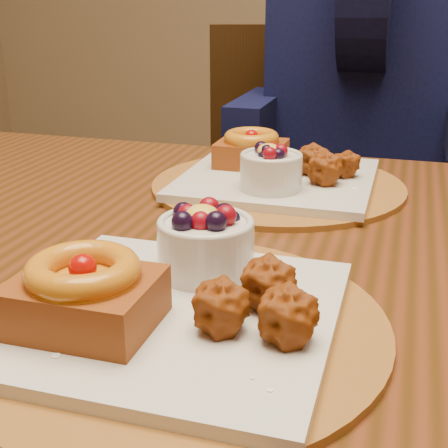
{
  "coord_description": "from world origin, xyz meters",
  "views": [
    {
      "loc": [
        0.17,
        -0.78,
        1.03
      ],
      "look_at": [
        0.02,
        -0.28,
        0.84
      ],
      "focal_mm": 50.0,
      "sensor_mm": 36.0,
      "label": 1
    }
  ],
  "objects": [
    {
      "name": "dining_table",
      "position": [
        -0.01,
        -0.11,
        0.68
      ],
      "size": [
        1.6,
        0.9,
        0.76
      ],
      "color": "#3C220A",
      "rests_on": "ground"
    },
    {
      "name": "diner",
      "position": [
        0.07,
        0.69,
        0.9
      ],
      "size": [
        0.52,
        0.5,
        0.85
      ],
      "rotation": [
        0.0,
        0.0,
        0.42
      ],
      "color": "black",
      "rests_on": "ground"
    },
    {
      "name": "chair_far",
      "position": [
        -0.1,
        0.84,
        0.53
      ],
      "size": [
        0.59,
        0.59,
        0.95
      ],
      "rotation": [
        0.0,
        0.0,
        0.35
      ],
      "color": "black",
      "rests_on": "ground"
    },
    {
      "name": "place_setting_near",
      "position": [
        -0.01,
        -0.32,
        0.78
      ],
      "size": [
        0.38,
        0.38,
        0.09
      ],
      "color": "brown",
      "rests_on": "dining_table"
    },
    {
      "name": "place_setting_far",
      "position": [
        -0.01,
        0.11,
        0.78
      ],
      "size": [
        0.38,
        0.38,
        0.08
      ],
      "color": "brown",
      "rests_on": "dining_table"
    }
  ]
}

